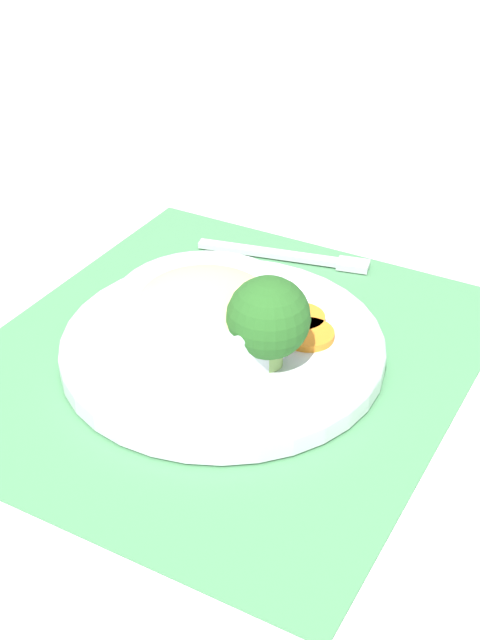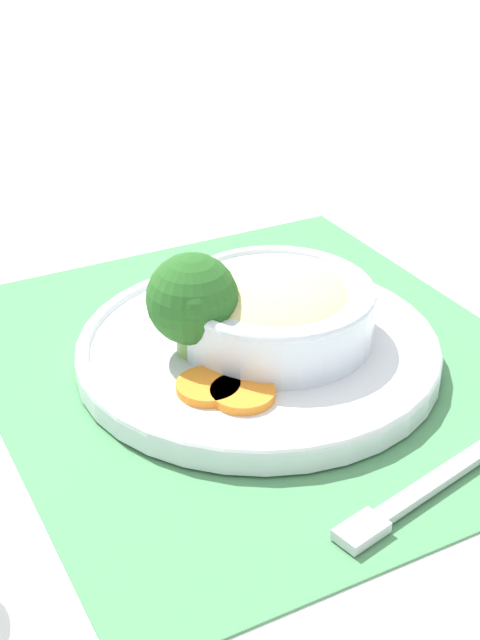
% 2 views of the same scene
% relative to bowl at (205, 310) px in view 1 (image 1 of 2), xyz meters
% --- Properties ---
extents(ground_plane, '(4.00, 4.00, 0.00)m').
position_rel_bowl_xyz_m(ground_plane, '(0.00, 0.02, -0.05)').
color(ground_plane, white).
extents(placemat, '(0.51, 0.46, 0.00)m').
position_rel_bowl_xyz_m(placemat, '(0.00, 0.02, -0.04)').
color(placemat, '#4C8C59').
rests_on(placemat, ground_plane).
extents(plate, '(0.28, 0.28, 0.02)m').
position_rel_bowl_xyz_m(plate, '(0.00, 0.02, -0.03)').
color(plate, silver).
rests_on(plate, placemat).
extents(bowl, '(0.15, 0.15, 0.05)m').
position_rel_bowl_xyz_m(bowl, '(0.00, 0.00, 0.00)').
color(bowl, silver).
rests_on(bowl, plate).
extents(broccoli_floret, '(0.07, 0.07, 0.08)m').
position_rel_bowl_xyz_m(broccoli_floret, '(0.02, 0.07, 0.02)').
color(broccoli_floret, '#84AD5B').
rests_on(broccoli_floret, plate).
extents(carrot_slice_near, '(0.05, 0.05, 0.01)m').
position_rel_bowl_xyz_m(carrot_slice_near, '(-0.03, 0.08, -0.02)').
color(carrot_slice_near, orange).
rests_on(carrot_slice_near, plate).
extents(carrot_slice_middle, '(0.05, 0.05, 0.01)m').
position_rel_bowl_xyz_m(carrot_slice_middle, '(-0.05, 0.07, -0.02)').
color(carrot_slice_middle, orange).
rests_on(carrot_slice_middle, plate).
extents(fork, '(0.03, 0.18, 0.01)m').
position_rel_bowl_xyz_m(fork, '(-0.19, 0.03, -0.04)').
color(fork, silver).
rests_on(fork, placemat).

